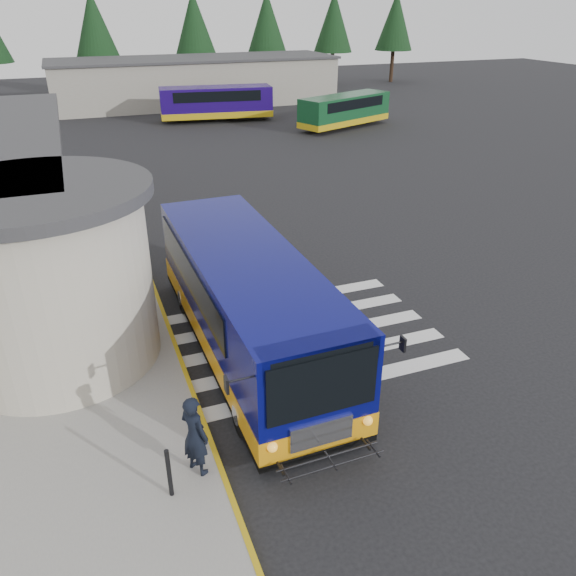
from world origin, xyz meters
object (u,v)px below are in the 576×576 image
object	(u,v)px
pedestrian_a	(195,435)
bollard	(169,473)
far_bus_a	(216,102)
pedestrian_b	(56,363)
transit_bus	(248,306)
far_bus_b	(345,109)

from	to	relation	value
pedestrian_a	bollard	distance (m)	0.87
bollard	far_bus_a	distance (m)	39.91
pedestrian_a	pedestrian_b	size ratio (longest dim) A/B	1.24
transit_bus	pedestrian_a	distance (m)	4.82
far_bus_b	bollard	bearing A→B (deg)	126.69
far_bus_b	far_bus_a	bearing A→B (deg)	32.02
pedestrian_a	far_bus_a	size ratio (longest dim) A/B	0.20
pedestrian_b	far_bus_b	distance (m)	35.05
pedestrian_a	far_bus_a	xyz separation A→B (m)	(10.17, 37.95, 0.43)
transit_bus	far_bus_a	world-z (taller)	transit_bus
pedestrian_b	far_bus_a	world-z (taller)	far_bus_a
pedestrian_b	far_bus_b	world-z (taller)	far_bus_b
bollard	far_bus_a	size ratio (longest dim) A/B	0.12
pedestrian_b	bollard	world-z (taller)	pedestrian_b
pedestrian_b	far_bus_a	size ratio (longest dim) A/B	0.16
transit_bus	far_bus_b	bearing A→B (deg)	58.50
bollard	far_bus_b	size ratio (longest dim) A/B	0.14
far_bus_b	pedestrian_a	bearing A→B (deg)	127.15
pedestrian_b	far_bus_b	xyz separation A→B (m)	(21.43, 27.73, 0.47)
far_bus_a	pedestrian_b	bearing A→B (deg)	167.06
pedestrian_a	far_bus_b	world-z (taller)	far_bus_b
transit_bus	pedestrian_b	bearing A→B (deg)	-178.91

